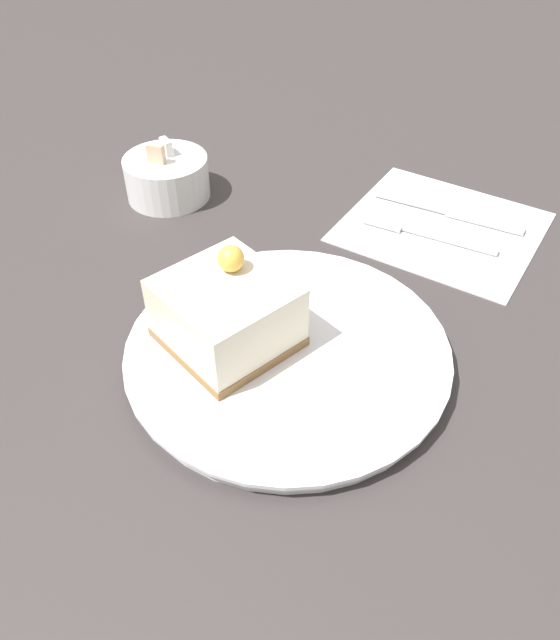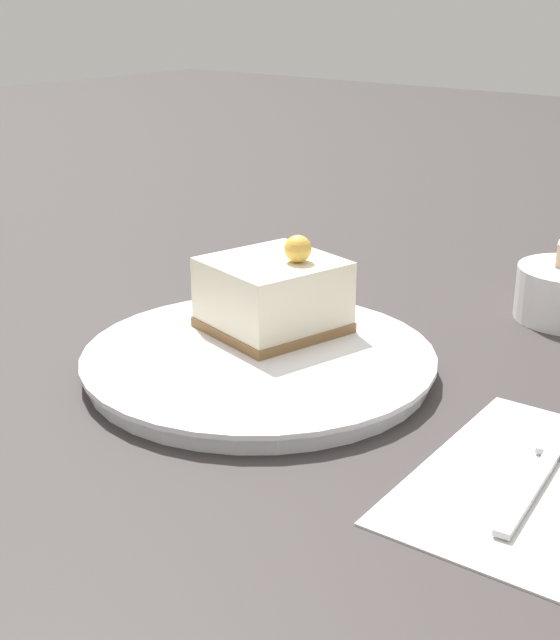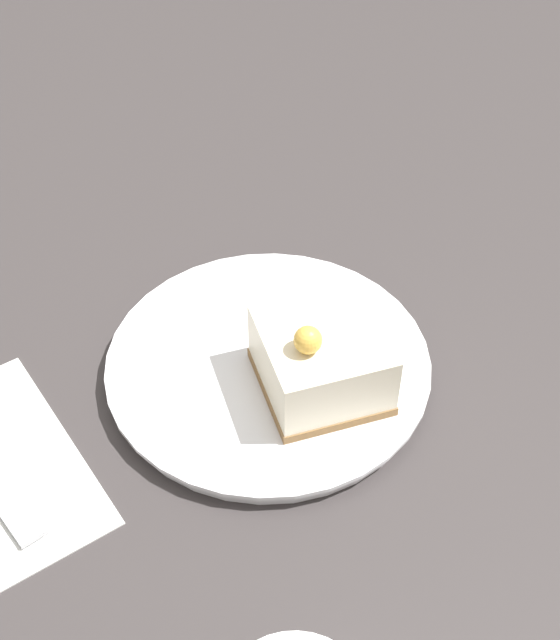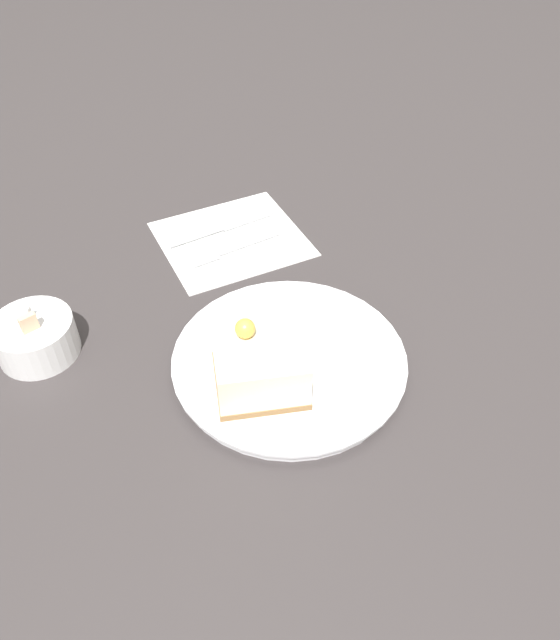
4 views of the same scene
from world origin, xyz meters
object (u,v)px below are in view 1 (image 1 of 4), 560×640
plate (288,352)px  cake_slice (227,313)px  fork (417,231)px  knife (461,215)px  sugar_bowl (167,177)px

plate → cake_slice: (-0.02, 0.05, 0.04)m
plate → fork: bearing=-1.5°
fork → knife: bearing=-33.4°
plate → knife: bearing=-6.4°
cake_slice → sugar_bowl: cake_slice is taller
plate → knife: (0.30, -0.03, -0.01)m
plate → fork: (0.24, -0.01, -0.01)m
fork → sugar_bowl: (-0.10, 0.28, 0.02)m
cake_slice → knife: 0.33m
plate → cake_slice: 0.06m
fork → knife: (0.06, -0.03, 0.00)m
fork → cake_slice: bearing=161.0°
plate → sugar_bowl: sugar_bowl is taller
plate → fork: size_ratio=1.86×
cake_slice → knife: size_ratio=0.69×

